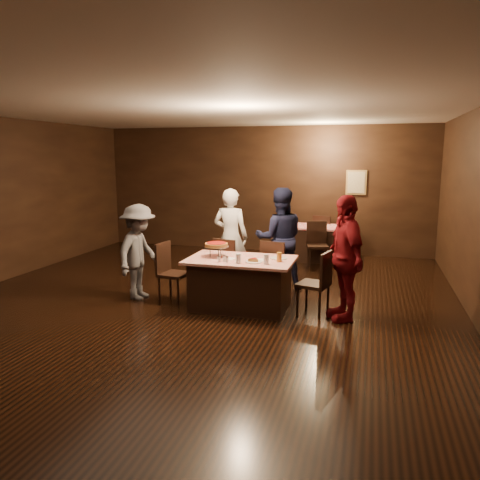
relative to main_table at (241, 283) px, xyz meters
name	(u,v)px	position (x,y,z in m)	size (l,w,h in m)	color
room	(183,167)	(-0.70, -0.51, 1.75)	(10.00, 10.04, 3.02)	black
main_table	(241,283)	(0.00, 0.00, 0.00)	(1.60, 1.00, 0.77)	#AF1D0B
back_table	(321,243)	(0.82, 3.69, 0.00)	(1.30, 0.90, 0.77)	red
chair_far_left	(230,265)	(-0.40, 0.75, 0.09)	(0.42, 0.42, 0.95)	black
chair_far_right	(276,268)	(0.40, 0.75, 0.09)	(0.42, 0.42, 0.95)	black
chair_end_left	(174,273)	(-1.10, 0.00, 0.09)	(0.42, 0.42, 0.95)	black
chair_end_right	(313,283)	(1.10, 0.00, 0.09)	(0.42, 0.42, 0.95)	black
chair_back_near	(317,245)	(0.82, 2.99, 0.09)	(0.42, 0.42, 0.95)	black
chair_back_far	(324,235)	(0.82, 4.29, 0.09)	(0.42, 0.42, 0.95)	black
diner_white_jacket	(231,237)	(-0.54, 1.25, 0.48)	(0.63, 0.42, 1.74)	white
diner_navy_hoodie	(280,238)	(0.35, 1.27, 0.50)	(0.86, 0.67, 1.76)	#151833
diner_grey_knit	(139,252)	(-1.72, 0.03, 0.39)	(1.00, 0.57, 1.54)	#5A5A5F
diner_red_shirt	(345,258)	(1.54, -0.07, 0.50)	(1.04, 0.43, 1.78)	maroon
pizza_stand	(216,245)	(-0.40, 0.05, 0.57)	(0.38, 0.38, 0.22)	black
plate_with_slice	(254,261)	(0.25, -0.18, 0.41)	(0.25, 0.25, 0.06)	white
plate_empty	(278,258)	(0.55, 0.15, 0.39)	(0.25, 0.25, 0.01)	white
glass_front_left	(238,258)	(0.05, -0.30, 0.46)	(0.08, 0.08, 0.14)	silver
glass_front_right	(266,259)	(0.45, -0.25, 0.46)	(0.08, 0.08, 0.14)	silver
glass_amber	(279,257)	(0.60, -0.05, 0.46)	(0.08, 0.08, 0.14)	#BF7F26
condiments	(224,259)	(-0.18, -0.28, 0.43)	(0.17, 0.10, 0.09)	silver
napkin_center	(260,260)	(0.30, 0.00, 0.39)	(0.16, 0.16, 0.01)	white
napkin_left	(230,259)	(-0.15, -0.05, 0.39)	(0.16, 0.16, 0.01)	white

